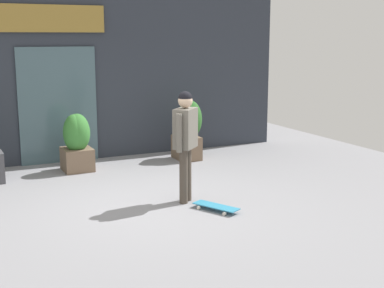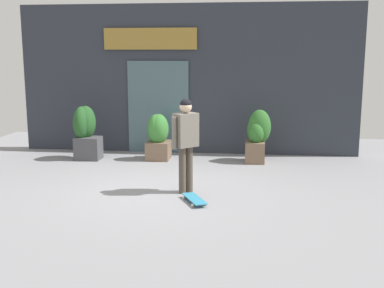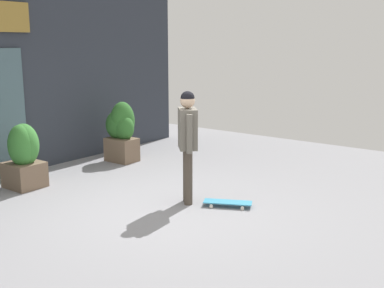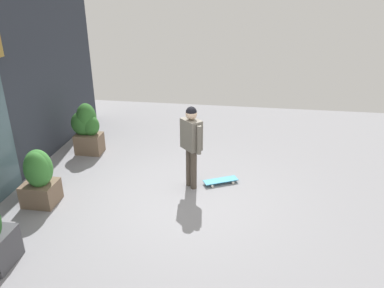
{
  "view_description": "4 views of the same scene",
  "coord_description": "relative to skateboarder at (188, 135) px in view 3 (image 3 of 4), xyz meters",
  "views": [
    {
      "loc": [
        -2.95,
        -7.73,
        2.56
      ],
      "look_at": [
        0.58,
        -0.26,
        0.92
      ],
      "focal_mm": 50.82,
      "sensor_mm": 36.0,
      "label": 1
    },
    {
      "loc": [
        1.63,
        -8.86,
        2.55
      ],
      "look_at": [
        0.58,
        -0.26,
        0.92
      ],
      "focal_mm": 45.31,
      "sensor_mm": 36.0,
      "label": 2
    },
    {
      "loc": [
        -5.17,
        -4.63,
        2.45
      ],
      "look_at": [
        0.58,
        -0.26,
        0.92
      ],
      "focal_mm": 44.8,
      "sensor_mm": 36.0,
      "label": 3
    },
    {
      "loc": [
        -6.3,
        -1.3,
        3.97
      ],
      "look_at": [
        0.58,
        -0.26,
        0.92
      ],
      "focal_mm": 35.24,
      "sensor_mm": 36.0,
      "label": 4
    }
  ],
  "objects": [
    {
      "name": "planter_box_left",
      "position": [
        -1.05,
        2.73,
        -0.49
      ],
      "size": [
        0.55,
        0.61,
        1.11
      ],
      "color": "brown",
      "rests_on": "ground_plane"
    },
    {
      "name": "planter_box_right",
      "position": [
        1.33,
        2.78,
        -0.41
      ],
      "size": [
        0.59,
        0.73,
        1.24
      ],
      "color": "brown",
      "rests_on": "ground_plane"
    },
    {
      "name": "skateboarder",
      "position": [
        0.0,
        0.0,
        0.0
      ],
      "size": [
        0.48,
        0.48,
        1.74
      ],
      "rotation": [
        0.0,
        0.0,
        -0.8
      ],
      "color": "#4C4238",
      "rests_on": "ground_plane"
    },
    {
      "name": "building_facade",
      "position": [
        -0.49,
        3.73,
        0.8
      ],
      "size": [
        8.63,
        0.31,
        3.76
      ],
      "color": "#2D333D",
      "rests_on": "ground_plane"
    },
    {
      "name": "skateboard",
      "position": [
        0.23,
        -0.59,
        -1.01
      ],
      "size": [
        0.52,
        0.75,
        0.08
      ],
      "rotation": [
        0.0,
        0.0,
        -1.1
      ],
      "color": "teal",
      "rests_on": "ground_plane"
    },
    {
      "name": "ground_plane",
      "position": [
        -0.46,
        0.27,
        -1.07
      ],
      "size": [
        12.0,
        12.0,
        0.0
      ],
      "primitive_type": "plane",
      "color": "gray"
    }
  ]
}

